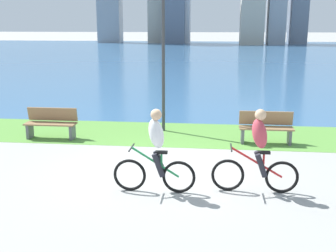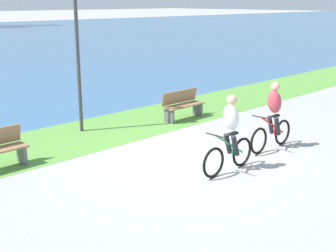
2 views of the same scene
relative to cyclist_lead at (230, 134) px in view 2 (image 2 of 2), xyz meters
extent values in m
plane|color=#9E9E99|center=(-0.03, 1.31, -0.84)|extent=(300.00, 300.00, 0.00)
cube|color=#59933D|center=(-0.03, 4.56, -0.84)|extent=(120.00, 2.89, 0.01)
torus|color=black|center=(-0.53, 0.00, -0.51)|extent=(0.67, 0.06, 0.67)
torus|color=black|center=(0.46, 0.00, -0.51)|extent=(0.67, 0.06, 0.67)
cylinder|color=#268C4C|center=(-0.01, 0.00, -0.22)|extent=(0.97, 0.04, 0.62)
cylinder|color=#268C4C|center=(0.12, 0.00, -0.27)|extent=(0.04, 0.04, 0.48)
cube|color=black|center=(0.12, 0.00, 0.00)|extent=(0.24, 0.10, 0.05)
cylinder|color=black|center=(-0.48, 0.00, 0.08)|extent=(0.03, 0.52, 0.03)
ellipsoid|color=white|center=(0.02, 0.00, 0.38)|extent=(0.40, 0.36, 0.65)
sphere|color=#D8AD84|center=(0.02, 0.00, 0.76)|extent=(0.22, 0.22, 0.22)
cylinder|color=#26262D|center=(0.07, -0.10, -0.24)|extent=(0.27, 0.11, 0.49)
cylinder|color=#26262D|center=(0.07, 0.10, -0.24)|extent=(0.27, 0.11, 0.49)
torus|color=black|center=(1.44, 0.22, -0.51)|extent=(0.67, 0.06, 0.67)
torus|color=black|center=(2.51, 0.22, -0.51)|extent=(0.67, 0.06, 0.67)
cylinder|color=red|center=(2.00, 0.22, -0.22)|extent=(1.04, 0.04, 0.62)
cylinder|color=red|center=(2.13, 0.22, -0.27)|extent=(0.04, 0.04, 0.48)
cube|color=black|center=(2.13, 0.22, -0.01)|extent=(0.24, 0.10, 0.05)
cylinder|color=black|center=(1.49, 0.22, 0.07)|extent=(0.03, 0.52, 0.03)
ellipsoid|color=#BF3F4C|center=(2.03, 0.22, 0.37)|extent=(0.40, 0.36, 0.65)
sphere|color=#D8AD84|center=(2.03, 0.22, 0.75)|extent=(0.22, 0.22, 0.22)
cylinder|color=#26262D|center=(2.08, 0.12, -0.25)|extent=(0.27, 0.11, 0.49)
cylinder|color=#26262D|center=(2.08, 0.32, -0.25)|extent=(0.27, 0.11, 0.49)
cube|color=#595960|center=(-2.98, 3.64, -0.62)|extent=(0.08, 0.37, 0.45)
cube|color=olive|center=(2.60, 3.81, -0.39)|extent=(1.50, 0.45, 0.04)
cube|color=olive|center=(2.60, 4.01, -0.14)|extent=(1.50, 0.11, 0.40)
cube|color=#595960|center=(3.25, 3.81, -0.62)|extent=(0.08, 0.37, 0.45)
cube|color=#595960|center=(1.95, 3.81, -0.62)|extent=(0.08, 0.37, 0.45)
cylinder|color=#38383D|center=(-0.45, 4.96, 1.22)|extent=(0.10, 0.10, 4.12)
camera|label=1|loc=(1.13, -7.89, 2.48)|focal=45.03mm
camera|label=2|loc=(-7.57, -5.74, 2.78)|focal=48.89mm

